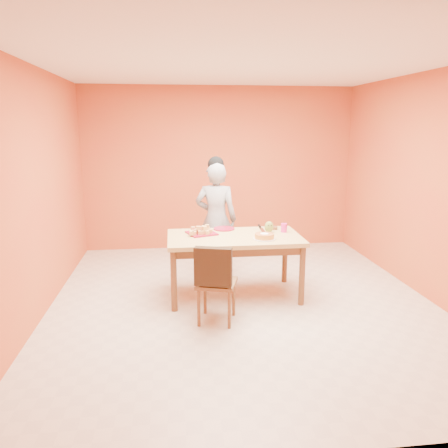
{
  "coord_description": "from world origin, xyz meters",
  "views": [
    {
      "loc": [
        -0.8,
        -4.81,
        2.06
      ],
      "look_at": [
        -0.19,
        0.3,
        0.9
      ],
      "focal_mm": 35.0,
      "sensor_mm": 36.0,
      "label": 1
    }
  ],
  "objects": [
    {
      "name": "red_dinner_plate",
      "position": [
        -0.15,
        0.59,
        0.77
      ],
      "size": [
        0.31,
        0.31,
        0.02
      ],
      "primitive_type": "cylinder",
      "rotation": [
        0.0,
        0.0,
        -0.14
      ],
      "color": "maroon",
      "rests_on": "dining_table"
    },
    {
      "name": "checker_tin",
      "position": [
        0.48,
        0.52,
        0.78
      ],
      "size": [
        0.12,
        0.12,
        0.03
      ],
      "primitive_type": "cylinder",
      "rotation": [
        0.0,
        0.0,
        -0.07
      ],
      "color": "#3E1B11",
      "rests_on": "dining_table"
    },
    {
      "name": "magenta_glass",
      "position": [
        0.57,
        0.35,
        0.81
      ],
      "size": [
        0.1,
        0.1,
        0.11
      ],
      "primitive_type": "cylinder",
      "rotation": [
        0.0,
        0.0,
        0.3
      ],
      "color": "#DA2089",
      "rests_on": "dining_table"
    },
    {
      "name": "wall_back",
      "position": [
        0.0,
        2.5,
        1.35
      ],
      "size": [
        4.5,
        0.0,
        4.5
      ],
      "primitive_type": "plane",
      "rotation": [
        1.57,
        0.0,
        0.0
      ],
      "color": "#BC5B2B",
      "rests_on": "floor"
    },
    {
      "name": "dining_chair",
      "position": [
        -0.36,
        -0.48,
        0.45
      ],
      "size": [
        0.5,
        0.56,
        0.87
      ],
      "rotation": [
        0.0,
        0.0,
        -0.28
      ],
      "color": "brown",
      "rests_on": "floor"
    },
    {
      "name": "pastry_platter",
      "position": [
        -0.45,
        0.38,
        0.77
      ],
      "size": [
        0.41,
        0.41,
        0.02
      ],
      "primitive_type": "cube",
      "rotation": [
        0.0,
        0.0,
        0.34
      ],
      "color": "maroon",
      "rests_on": "dining_table"
    },
    {
      "name": "wall_left",
      "position": [
        -2.25,
        0.0,
        1.35
      ],
      "size": [
        0.0,
        5.0,
        5.0
      ],
      "primitive_type": "plane",
      "rotation": [
        1.57,
        0.0,
        1.57
      ],
      "color": "#BC5B2B",
      "rests_on": "floor"
    },
    {
      "name": "floor",
      "position": [
        0.0,
        0.0,
        0.0
      ],
      "size": [
        5.0,
        5.0,
        0.0
      ],
      "primitive_type": "plane",
      "color": "beige",
      "rests_on": "ground"
    },
    {
      "name": "person",
      "position": [
        -0.2,
        1.07,
        0.79
      ],
      "size": [
        0.64,
        0.5,
        1.58
      ],
      "primitive_type": "imported",
      "rotation": [
        0.0,
        0.0,
        2.92
      ],
      "color": "gray",
      "rests_on": "floor"
    },
    {
      "name": "ceiling",
      "position": [
        0.0,
        0.0,
        2.7
      ],
      "size": [
        5.0,
        5.0,
        0.0
      ],
      "primitive_type": "plane",
      "rotation": [
        3.14,
        0.0,
        0.0
      ],
      "color": "white",
      "rests_on": "wall_back"
    },
    {
      "name": "dining_table",
      "position": [
        -0.07,
        0.24,
        0.67
      ],
      "size": [
        1.6,
        0.9,
        0.76
      ],
      "color": "tan",
      "rests_on": "floor"
    },
    {
      "name": "pastry_pile",
      "position": [
        -0.45,
        0.38,
        0.83
      ],
      "size": [
        0.29,
        0.29,
        0.09
      ],
      "primitive_type": null,
      "color": "tan",
      "rests_on": "pastry_platter"
    },
    {
      "name": "wall_right",
      "position": [
        2.25,
        0.0,
        1.35
      ],
      "size": [
        0.0,
        5.0,
        5.0
      ],
      "primitive_type": "plane",
      "rotation": [
        1.57,
        0.0,
        -1.57
      ],
      "color": "#BC5B2B",
      "rests_on": "floor"
    },
    {
      "name": "cake_server",
      "position": [
        0.27,
        0.22,
        0.83
      ],
      "size": [
        0.05,
        0.23,
        0.01
      ],
      "primitive_type": "cube",
      "rotation": [
        0.0,
        0.0,
        -0.03
      ],
      "color": "silver",
      "rests_on": "sponge_cake"
    },
    {
      "name": "sponge_cake",
      "position": [
        0.26,
        0.04,
        0.8
      ],
      "size": [
        0.26,
        0.26,
        0.05
      ],
      "primitive_type": "cylinder",
      "rotation": [
        0.0,
        0.0,
        -0.15
      ],
      "color": "gold",
      "rests_on": "white_cake_plate"
    },
    {
      "name": "egg_ornament",
      "position": [
        0.38,
        0.36,
        0.83
      ],
      "size": [
        0.12,
        0.1,
        0.14
      ],
      "primitive_type": "ellipsoid",
      "rotation": [
        0.0,
        0.0,
        0.07
      ],
      "color": "olive",
      "rests_on": "dining_table"
    },
    {
      "name": "white_cake_plate",
      "position": [
        0.26,
        0.04,
        0.77
      ],
      "size": [
        0.27,
        0.27,
        0.01
      ],
      "primitive_type": "cylinder",
      "rotation": [
        0.0,
        0.0,
        0.03
      ],
      "color": "white",
      "rests_on": "dining_table"
    }
  ]
}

